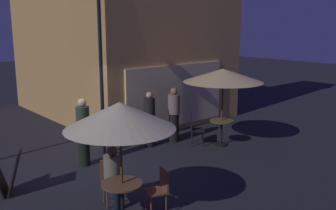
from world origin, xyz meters
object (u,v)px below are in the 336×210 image
(street_lamp_near_corner, at_px, (100,30))
(cafe_chair_0, at_px, (194,127))
(cafe_chair_1, at_px, (160,187))
(patron_seated_0, at_px, (113,172))
(patio_umbrella_0, at_px, (223,76))
(patron_standing_2, at_px, (174,115))
(cafe_table_1, at_px, (122,192))
(patron_standing_3, at_px, (83,132))
(cafe_chair_2, at_px, (112,177))
(patron_standing_1, at_px, (150,119))
(patio_umbrella_1, at_px, (120,116))
(menu_sandwich_board, at_px, (6,172))
(cafe_table_0, at_px, (221,127))

(street_lamp_near_corner, bearing_deg, cafe_chair_0, -23.55)
(cafe_chair_1, height_order, patron_seated_0, patron_seated_0)
(patio_umbrella_0, bearing_deg, patron_standing_2, 124.63)
(patron_standing_2, bearing_deg, cafe_table_1, 19.87)
(patron_standing_3, bearing_deg, cafe_table_1, -6.10)
(cafe_chair_2, xyz_separation_m, patron_seated_0, (-0.04, -0.13, 0.16))
(cafe_table_1, bearing_deg, patron_standing_1, 45.63)
(cafe_chair_2, distance_m, patron_standing_3, 2.41)
(patio_umbrella_1, relative_size, patron_standing_2, 1.33)
(menu_sandwich_board, height_order, patron_standing_1, patron_standing_1)
(menu_sandwich_board, height_order, patron_seated_0, patron_seated_0)
(cafe_chair_0, bearing_deg, cafe_chair_2, -115.70)
(cafe_table_1, distance_m, cafe_chair_1, 0.76)
(patio_umbrella_1, height_order, cafe_chair_1, patio_umbrella_1)
(street_lamp_near_corner, xyz_separation_m, cafe_chair_0, (2.54, -1.10, -2.92))
(cafe_table_0, height_order, patio_umbrella_0, patio_umbrella_0)
(street_lamp_near_corner, bearing_deg, menu_sandwich_board, -162.48)
(cafe_table_0, distance_m, patio_umbrella_0, 1.59)
(cafe_table_1, relative_size, patio_umbrella_0, 0.33)
(patio_umbrella_1, distance_m, patron_seated_0, 1.48)
(cafe_table_1, distance_m, cafe_chair_0, 4.89)
(patron_seated_0, bearing_deg, cafe_table_0, 123.42)
(cafe_table_0, distance_m, cafe_chair_0, 0.82)
(cafe_table_0, relative_size, patio_umbrella_0, 0.33)
(cafe_table_1, relative_size, cafe_chair_1, 0.89)
(patio_umbrella_1, relative_size, cafe_chair_2, 2.52)
(street_lamp_near_corner, xyz_separation_m, menu_sandwich_board, (-3.01, -0.95, -2.99))
(cafe_chair_0, height_order, patron_seated_0, patron_seated_0)
(cafe_chair_1, distance_m, patron_standing_3, 3.32)
(patio_umbrella_1, xyz_separation_m, patron_standing_1, (3.14, 3.21, -1.19))
(cafe_chair_0, bearing_deg, street_lamp_near_corner, -161.79)
(street_lamp_near_corner, distance_m, cafe_table_0, 4.61)
(patron_standing_3, bearing_deg, patio_umbrella_0, 82.96)
(patio_umbrella_0, xyz_separation_m, patron_standing_2, (-0.85, 1.23, -1.29))
(cafe_chair_0, relative_size, patron_standing_1, 0.57)
(patio_umbrella_1, height_order, cafe_chair_2, patio_umbrella_1)
(menu_sandwich_board, relative_size, patron_seated_0, 0.78)
(menu_sandwich_board, bearing_deg, cafe_table_1, -35.15)
(menu_sandwich_board, relative_size, cafe_chair_1, 1.11)
(patron_seated_0, bearing_deg, cafe_chair_1, 49.52)
(patio_umbrella_0, distance_m, patron_standing_3, 4.37)
(menu_sandwich_board, bearing_deg, cafe_chair_0, 26.63)
(cafe_chair_2, xyz_separation_m, patron_standing_3, (0.60, 2.30, 0.35))
(cafe_chair_1, height_order, patron_standing_3, patron_standing_3)
(cafe_chair_0, height_order, patron_standing_2, patron_standing_2)
(menu_sandwich_board, height_order, cafe_chair_2, menu_sandwich_board)
(cafe_chair_0, relative_size, cafe_chair_1, 1.08)
(patron_seated_0, distance_m, patron_standing_2, 4.55)
(patron_seated_0, bearing_deg, cafe_chair_0, 132.38)
(menu_sandwich_board, xyz_separation_m, patron_standing_3, (2.14, 0.49, 0.40))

